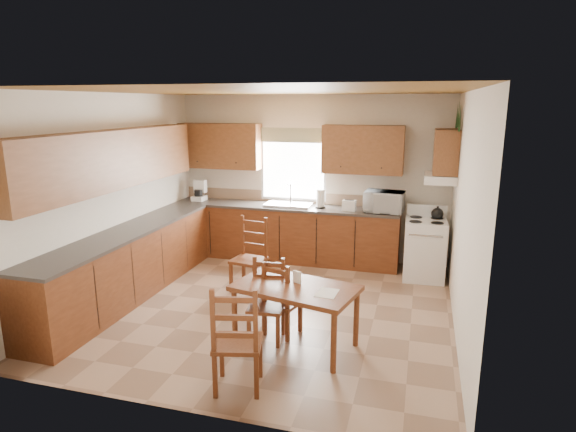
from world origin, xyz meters
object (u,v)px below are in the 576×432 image
(microwave, at_px, (384,202))
(chair_far_left, at_px, (248,255))
(stove, at_px, (424,250))
(dining_table, at_px, (295,316))
(chair_near_right, at_px, (238,336))
(chair_far_right, at_px, (266,302))
(chair_near_left, at_px, (283,298))

(microwave, relative_size, chair_far_left, 0.53)
(stove, height_order, microwave, microwave)
(dining_table, distance_m, chair_near_right, 0.97)
(stove, bearing_deg, chair_far_right, -125.76)
(stove, height_order, dining_table, stove)
(dining_table, distance_m, chair_far_right, 0.36)
(stove, xyz_separation_m, chair_far_right, (-1.66, -2.48, 0.01))
(chair_near_left, distance_m, chair_near_right, 1.14)
(chair_near_right, height_order, chair_far_right, chair_near_right)
(chair_near_left, bearing_deg, chair_far_right, 73.40)
(chair_near_right, bearing_deg, chair_far_right, -101.26)
(microwave, bearing_deg, chair_near_left, -104.26)
(dining_table, height_order, chair_near_left, chair_near_left)
(stove, relative_size, microwave, 1.61)
(stove, distance_m, microwave, 0.95)
(dining_table, bearing_deg, chair_near_left, 145.27)
(stove, relative_size, chair_near_left, 1.02)
(chair_near_right, distance_m, chair_far_right, 0.93)
(dining_table, height_order, chair_far_left, chair_far_left)
(microwave, bearing_deg, chair_far_right, -105.27)
(microwave, xyz_separation_m, chair_far_right, (-1.02, -2.75, -0.63))
(chair_near_left, relative_size, chair_far_right, 0.95)
(microwave, distance_m, chair_near_right, 3.85)
(chair_near_left, distance_m, chair_far_left, 1.39)
(stove, bearing_deg, chair_far_left, -155.75)
(microwave, height_order, dining_table, microwave)
(chair_near_right, height_order, chair_far_left, chair_near_right)
(dining_table, xyz_separation_m, chair_near_left, (-0.21, 0.23, 0.09))
(chair_near_left, relative_size, chair_near_right, 0.84)
(chair_far_left, distance_m, chair_far_right, 1.49)
(dining_table, bearing_deg, chair_far_right, -171.67)
(stove, distance_m, chair_far_left, 2.62)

